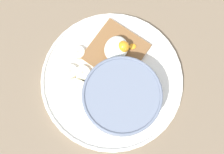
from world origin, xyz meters
TOP-DOWN VIEW (x-y plane):
  - ground_plane at (0.00, 0.00)cm, footprint 120.00×120.00cm
  - plate at (0.00, 0.00)cm, footprint 28.93×28.93cm
  - oatmeal_bowl at (3.32, 3.27)cm, footprint 14.81×14.81cm
  - toast_slice at (-5.60, -1.26)cm, footprint 12.80×12.80cm
  - poached_egg at (-5.71, -1.11)cm, footprint 5.67×6.08cm
  - banana_slice_front at (1.67, -8.32)cm, footprint 3.55×3.51cm
  - banana_slice_left at (1.02, -5.94)cm, footprint 3.90×3.97cm
  - banana_slice_back at (-2.62, -8.43)cm, footprint 3.97×3.97cm
  - banana_slice_right at (4.30, -5.62)cm, footprint 5.04×5.01cm

SIDE VIEW (x-z plane):
  - ground_plane at x=0.00cm, z-range 0.00..2.00cm
  - plate at x=0.00cm, z-range 2.00..3.60cm
  - toast_slice at x=-5.60cm, z-range 3.07..4.14cm
  - banana_slice_left at x=1.02cm, z-range 2.91..4.33cm
  - banana_slice_back at x=-2.62cm, z-range 2.96..4.29cm
  - banana_slice_front at x=1.67cm, z-range 2.97..4.37cm
  - banana_slice_right at x=4.30cm, z-range 2.84..4.83cm
  - poached_egg at x=-5.71cm, z-range 3.90..7.43cm
  - oatmeal_bowl at x=3.32cm, z-range 2.95..9.04cm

